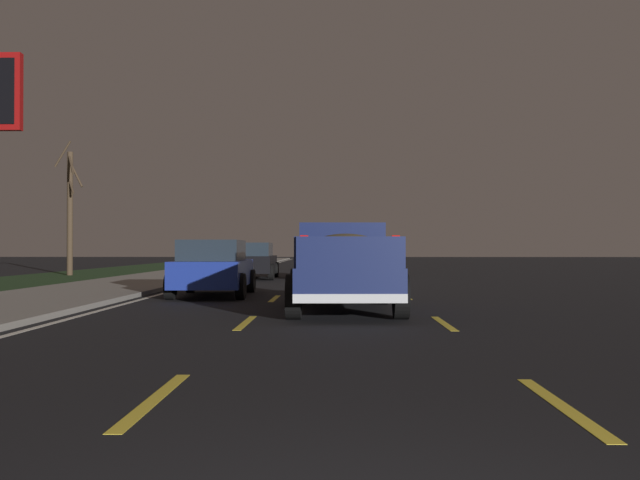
# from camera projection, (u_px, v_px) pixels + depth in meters

# --- Properties ---
(ground) EXTENTS (144.00, 144.00, 0.00)m
(ground) POSITION_uv_depth(u_px,v_px,m) (339.00, 280.00, 29.87)
(ground) COLOR black
(sidewalk_shoulder) EXTENTS (108.00, 4.00, 0.12)m
(sidewalk_shoulder) POSITION_uv_depth(u_px,v_px,m) (161.00, 278.00, 30.03)
(sidewalk_shoulder) COLOR gray
(sidewalk_shoulder) RESTS_ON ground
(grass_verge) EXTENTS (108.00, 6.00, 0.01)m
(grass_verge) POSITION_uv_depth(u_px,v_px,m) (42.00, 279.00, 30.14)
(grass_verge) COLOR #1E3819
(grass_verge) RESTS_ON ground
(lane_markings) EXTENTS (108.00, 7.04, 0.01)m
(lane_markings) POSITION_uv_depth(u_px,v_px,m) (272.00, 276.00, 33.24)
(lane_markings) COLOR yellow
(lane_markings) RESTS_ON ground
(pickup_truck) EXTENTS (5.49, 2.41, 1.87)m
(pickup_truck) POSITION_uv_depth(u_px,v_px,m) (343.00, 264.00, 15.25)
(pickup_truck) COLOR #141E4C
(pickup_truck) RESTS_ON ground
(sedan_white) EXTENTS (4.45, 2.10, 1.54)m
(sedan_white) POSITION_uv_depth(u_px,v_px,m) (345.00, 261.00, 29.79)
(sedan_white) COLOR silver
(sedan_white) RESTS_ON ground
(sedan_black) EXTENTS (4.43, 2.07, 1.54)m
(sedan_black) POSITION_uv_depth(u_px,v_px,m) (253.00, 260.00, 30.92)
(sedan_black) COLOR black
(sedan_black) RESTS_ON ground
(sedan_blue) EXTENTS (4.45, 2.11, 1.54)m
(sedan_blue) POSITION_uv_depth(u_px,v_px,m) (213.00, 268.00, 19.86)
(sedan_blue) COLOR navy
(sedan_blue) RESTS_ON ground
(bare_tree_far) EXTENTS (1.60, 1.67, 6.50)m
(bare_tree_far) POSITION_uv_depth(u_px,v_px,m) (70.00, 209.00, 34.63)
(bare_tree_far) COLOR #423323
(bare_tree_far) RESTS_ON ground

